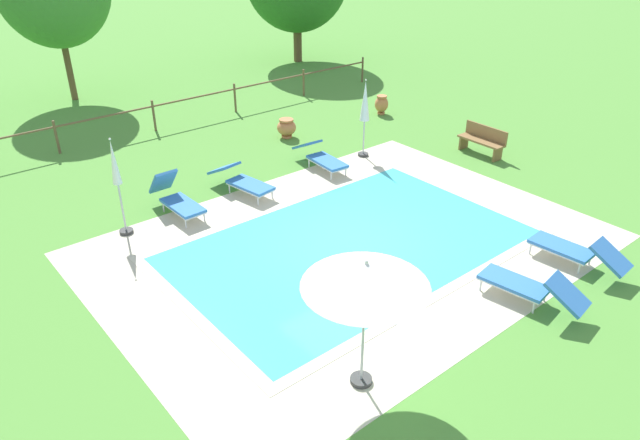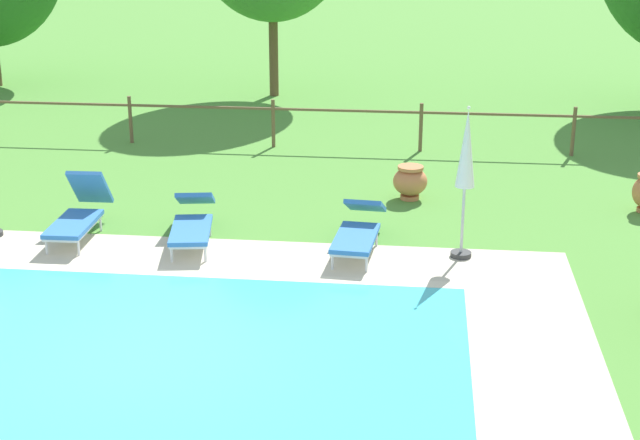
{
  "view_description": "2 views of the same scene",
  "coord_description": "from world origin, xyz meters",
  "px_view_note": "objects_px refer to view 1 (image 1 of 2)",
  "views": [
    {
      "loc": [
        -7.83,
        -8.39,
        6.87
      ],
      "look_at": [
        -0.48,
        0.5,
        0.6
      ],
      "focal_mm": 33.03,
      "sensor_mm": 36.0,
      "label": 1
    },
    {
      "loc": [
        3.21,
        -9.86,
        5.34
      ],
      "look_at": [
        1.84,
        2.37,
        0.98
      ],
      "focal_mm": 52.59,
      "sensor_mm": 36.0,
      "label": 2
    }
  ],
  "objects_px": {
    "sun_lounger_north_far": "(177,199)",
    "wooden_bench_lawn_side": "(483,140)",
    "patio_umbrella_closed_row_west": "(365,106)",
    "terracotta_urn_by_tree": "(287,127)",
    "sun_lounger_south_near_corner": "(529,286)",
    "sun_lounger_north_mid": "(321,157)",
    "sun_lounger_north_end": "(575,250)",
    "sun_lounger_north_near_steps": "(242,180)",
    "patio_umbrella_closed_row_mid_west": "(116,175)",
    "terracotta_urn_near_fence": "(382,104)",
    "patio_umbrella_open_foreground": "(366,275)"
  },
  "relations": [
    {
      "from": "sun_lounger_south_near_corner",
      "to": "patio_umbrella_closed_row_west",
      "type": "relative_size",
      "value": 0.89
    },
    {
      "from": "sun_lounger_north_far",
      "to": "patio_umbrella_closed_row_west",
      "type": "relative_size",
      "value": 0.79
    },
    {
      "from": "sun_lounger_north_mid",
      "to": "patio_umbrella_closed_row_mid_west",
      "type": "distance_m",
      "value": 6.08
    },
    {
      "from": "patio_umbrella_open_foreground",
      "to": "patio_umbrella_closed_row_mid_west",
      "type": "bearing_deg",
      "value": 97.37
    },
    {
      "from": "terracotta_urn_near_fence",
      "to": "terracotta_urn_by_tree",
      "type": "height_order",
      "value": "terracotta_urn_near_fence"
    },
    {
      "from": "patio_umbrella_open_foreground",
      "to": "terracotta_urn_by_tree",
      "type": "distance_m",
      "value": 11.5
    },
    {
      "from": "sun_lounger_north_end",
      "to": "sun_lounger_south_near_corner",
      "type": "height_order",
      "value": "sun_lounger_south_near_corner"
    },
    {
      "from": "sun_lounger_north_near_steps",
      "to": "sun_lounger_north_end",
      "type": "height_order",
      "value": "sun_lounger_north_end"
    },
    {
      "from": "sun_lounger_north_far",
      "to": "terracotta_urn_near_fence",
      "type": "height_order",
      "value": "sun_lounger_north_far"
    },
    {
      "from": "sun_lounger_north_far",
      "to": "sun_lounger_south_near_corner",
      "type": "bearing_deg",
      "value": -65.79
    },
    {
      "from": "sun_lounger_north_far",
      "to": "wooden_bench_lawn_side",
      "type": "bearing_deg",
      "value": -14.99
    },
    {
      "from": "sun_lounger_south_near_corner",
      "to": "patio_umbrella_open_foreground",
      "type": "distance_m",
      "value": 4.34
    },
    {
      "from": "wooden_bench_lawn_side",
      "to": "patio_umbrella_closed_row_mid_west",
      "type": "bearing_deg",
      "value": 167.68
    },
    {
      "from": "sun_lounger_north_far",
      "to": "patio_umbrella_open_foreground",
      "type": "height_order",
      "value": "patio_umbrella_open_foreground"
    },
    {
      "from": "patio_umbrella_closed_row_mid_west",
      "to": "sun_lounger_south_near_corner",
      "type": "bearing_deg",
      "value": -57.11
    },
    {
      "from": "sun_lounger_north_far",
      "to": "terracotta_urn_near_fence",
      "type": "bearing_deg",
      "value": 13.73
    },
    {
      "from": "patio_umbrella_closed_row_west",
      "to": "terracotta_urn_by_tree",
      "type": "bearing_deg",
      "value": 106.96
    },
    {
      "from": "sun_lounger_south_near_corner",
      "to": "patio_umbrella_closed_row_mid_west",
      "type": "distance_m",
      "value": 9.05
    },
    {
      "from": "sun_lounger_north_end",
      "to": "patio_umbrella_open_foreground",
      "type": "relative_size",
      "value": 0.89
    },
    {
      "from": "sun_lounger_north_end",
      "to": "terracotta_urn_near_fence",
      "type": "height_order",
      "value": "sun_lounger_north_end"
    },
    {
      "from": "sun_lounger_north_far",
      "to": "patio_umbrella_closed_row_mid_west",
      "type": "xyz_separation_m",
      "value": [
        -1.43,
        -0.13,
        1.09
      ]
    },
    {
      "from": "patio_umbrella_closed_row_west",
      "to": "sun_lounger_south_near_corner",
      "type": "bearing_deg",
      "value": -109.77
    },
    {
      "from": "sun_lounger_south_near_corner",
      "to": "terracotta_urn_near_fence",
      "type": "height_order",
      "value": "sun_lounger_south_near_corner"
    },
    {
      "from": "sun_lounger_north_far",
      "to": "wooden_bench_lawn_side",
      "type": "distance_m",
      "value": 9.35
    },
    {
      "from": "sun_lounger_north_end",
      "to": "sun_lounger_north_mid",
      "type": "bearing_deg",
      "value": 96.42
    },
    {
      "from": "sun_lounger_north_far",
      "to": "patio_umbrella_closed_row_west",
      "type": "distance_m",
      "value": 6.25
    },
    {
      "from": "sun_lounger_south_near_corner",
      "to": "wooden_bench_lawn_side",
      "type": "distance_m",
      "value": 7.67
    },
    {
      "from": "sun_lounger_north_end",
      "to": "wooden_bench_lawn_side",
      "type": "xyz_separation_m",
      "value": [
        3.66,
        5.12,
        0.11
      ]
    },
    {
      "from": "sun_lounger_north_near_steps",
      "to": "wooden_bench_lawn_side",
      "type": "relative_size",
      "value": 1.42
    },
    {
      "from": "wooden_bench_lawn_side",
      "to": "terracotta_urn_near_fence",
      "type": "distance_m",
      "value": 4.73
    },
    {
      "from": "wooden_bench_lawn_side",
      "to": "terracotta_urn_near_fence",
      "type": "xyz_separation_m",
      "value": [
        0.36,
        4.72,
        -0.1
      ]
    },
    {
      "from": "sun_lounger_north_near_steps",
      "to": "patio_umbrella_closed_row_west",
      "type": "height_order",
      "value": "patio_umbrella_closed_row_west"
    },
    {
      "from": "sun_lounger_north_far",
      "to": "terracotta_urn_near_fence",
      "type": "relative_size",
      "value": 2.73
    },
    {
      "from": "patio_umbrella_open_foreground",
      "to": "patio_umbrella_closed_row_mid_west",
      "type": "distance_m",
      "value": 7.17
    },
    {
      "from": "sun_lounger_north_near_steps",
      "to": "sun_lounger_north_far",
      "type": "height_order",
      "value": "sun_lounger_north_far"
    },
    {
      "from": "sun_lounger_north_near_steps",
      "to": "sun_lounger_south_near_corner",
      "type": "distance_m",
      "value": 7.79
    },
    {
      "from": "terracotta_urn_by_tree",
      "to": "sun_lounger_north_near_steps",
      "type": "bearing_deg",
      "value": -142.56
    },
    {
      "from": "sun_lounger_north_mid",
      "to": "sun_lounger_north_end",
      "type": "xyz_separation_m",
      "value": [
        0.84,
        -7.43,
        0.01
      ]
    },
    {
      "from": "patio_umbrella_open_foreground",
      "to": "terracotta_urn_near_fence",
      "type": "relative_size",
      "value": 3.41
    },
    {
      "from": "patio_umbrella_closed_row_mid_west",
      "to": "terracotta_urn_near_fence",
      "type": "distance_m",
      "value": 11.15
    },
    {
      "from": "sun_lounger_north_near_steps",
      "to": "patio_umbrella_closed_row_mid_west",
      "type": "relative_size",
      "value": 0.91
    },
    {
      "from": "sun_lounger_north_mid",
      "to": "sun_lounger_south_near_corner",
      "type": "height_order",
      "value": "sun_lounger_south_near_corner"
    },
    {
      "from": "sun_lounger_north_end",
      "to": "patio_umbrella_closed_row_mid_west",
      "type": "relative_size",
      "value": 0.88
    },
    {
      "from": "patio_umbrella_open_foreground",
      "to": "terracotta_urn_by_tree",
      "type": "bearing_deg",
      "value": 59.33
    },
    {
      "from": "sun_lounger_north_end",
      "to": "terracotta_urn_by_tree",
      "type": "height_order",
      "value": "sun_lounger_north_end"
    },
    {
      "from": "wooden_bench_lawn_side",
      "to": "sun_lounger_north_mid",
      "type": "bearing_deg",
      "value": 152.82
    },
    {
      "from": "sun_lounger_north_end",
      "to": "terracotta_urn_near_fence",
      "type": "distance_m",
      "value": 10.63
    },
    {
      "from": "sun_lounger_north_mid",
      "to": "sun_lounger_north_far",
      "type": "relative_size",
      "value": 1.13
    },
    {
      "from": "wooden_bench_lawn_side",
      "to": "terracotta_urn_by_tree",
      "type": "relative_size",
      "value": 2.41
    },
    {
      "from": "patio_umbrella_open_foreground",
      "to": "terracotta_urn_by_tree",
      "type": "height_order",
      "value": "patio_umbrella_open_foreground"
    }
  ]
}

